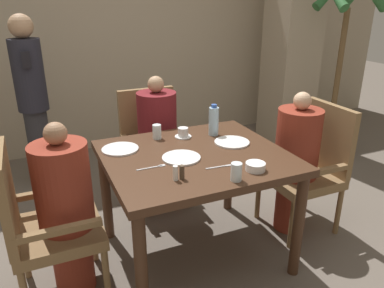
{
  "coord_description": "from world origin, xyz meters",
  "views": [
    {
      "loc": [
        -0.91,
        -2.02,
        1.72
      ],
      "look_at": [
        0.0,
        0.05,
        0.82
      ],
      "focal_mm": 35.0,
      "sensor_mm": 36.0,
      "label": 1
    }
  ],
  "objects_px": {
    "plate_dessert_center": "(232,142)",
    "diner_in_left_chair": "(66,209)",
    "diner_in_far_chair": "(158,142)",
    "water_bottle": "(214,121)",
    "chair_far_side": "(153,143)",
    "plate_main_left": "(120,149)",
    "bowl_small": "(255,167)",
    "diner_in_right_chair": "(296,162)",
    "plate_main_right": "(181,158)",
    "standing_host": "(32,98)",
    "glass_tall_near": "(157,132)",
    "chair_left_side": "(40,221)",
    "potted_palm": "(335,95)",
    "teacup_with_saucer": "(183,133)",
    "glass_tall_mid": "(236,172)",
    "chair_right_side": "(310,164)"
  },
  "relations": [
    {
      "from": "glass_tall_mid",
      "to": "potted_palm",
      "type": "bearing_deg",
      "value": 34.71
    },
    {
      "from": "glass_tall_mid",
      "to": "standing_host",
      "type": "bearing_deg",
      "value": 115.25
    },
    {
      "from": "chair_left_side",
      "to": "bowl_small",
      "type": "relative_size",
      "value": 8.39
    },
    {
      "from": "bowl_small",
      "to": "water_bottle",
      "type": "relative_size",
      "value": 0.51
    },
    {
      "from": "plate_dessert_center",
      "to": "diner_in_left_chair",
      "type": "bearing_deg",
      "value": -176.36
    },
    {
      "from": "diner_in_left_chair",
      "to": "teacup_with_saucer",
      "type": "xyz_separation_m",
      "value": [
        0.87,
        0.32,
        0.24
      ]
    },
    {
      "from": "diner_in_right_chair",
      "to": "plate_main_right",
      "type": "bearing_deg",
      "value": -177.97
    },
    {
      "from": "standing_host",
      "to": "glass_tall_mid",
      "type": "xyz_separation_m",
      "value": [
        0.96,
        -2.03,
        -0.03
      ]
    },
    {
      "from": "plate_main_left",
      "to": "plate_dessert_center",
      "type": "height_order",
      "value": "same"
    },
    {
      "from": "plate_main_right",
      "to": "glass_tall_near",
      "type": "bearing_deg",
      "value": 93.42
    },
    {
      "from": "chair_right_side",
      "to": "diner_in_right_chair",
      "type": "distance_m",
      "value": 0.15
    },
    {
      "from": "chair_left_side",
      "to": "glass_tall_near",
      "type": "distance_m",
      "value": 0.96
    },
    {
      "from": "chair_right_side",
      "to": "teacup_with_saucer",
      "type": "xyz_separation_m",
      "value": [
        -0.92,
        0.32,
        0.28
      ]
    },
    {
      "from": "diner_in_right_chair",
      "to": "plate_main_right",
      "type": "distance_m",
      "value": 0.96
    },
    {
      "from": "plate_dessert_center",
      "to": "plate_main_right",
      "type": "bearing_deg",
      "value": -165.96
    },
    {
      "from": "diner_in_left_chair",
      "to": "plate_main_left",
      "type": "distance_m",
      "value": 0.52
    },
    {
      "from": "standing_host",
      "to": "glass_tall_mid",
      "type": "distance_m",
      "value": 2.24
    },
    {
      "from": "chair_far_side",
      "to": "bowl_small",
      "type": "xyz_separation_m",
      "value": [
        0.22,
        -1.27,
        0.27
      ]
    },
    {
      "from": "standing_host",
      "to": "plate_main_right",
      "type": "xyz_separation_m",
      "value": [
        0.79,
        -1.63,
        -0.07
      ]
    },
    {
      "from": "plate_dessert_center",
      "to": "potted_palm",
      "type": "bearing_deg",
      "value": 27.29
    },
    {
      "from": "water_bottle",
      "to": "glass_tall_near",
      "type": "bearing_deg",
      "value": 167.27
    },
    {
      "from": "chair_left_side",
      "to": "potted_palm",
      "type": "xyz_separation_m",
      "value": [
        3.1,
        1.01,
        0.19
      ]
    },
    {
      "from": "diner_in_far_chair",
      "to": "bowl_small",
      "type": "xyz_separation_m",
      "value": [
        0.22,
        -1.12,
        0.21
      ]
    },
    {
      "from": "diner_in_far_chair",
      "to": "glass_tall_near",
      "type": "distance_m",
      "value": 0.48
    },
    {
      "from": "chair_far_side",
      "to": "plate_main_left",
      "type": "distance_m",
      "value": 0.81
    },
    {
      "from": "standing_host",
      "to": "potted_palm",
      "type": "height_order",
      "value": "potted_palm"
    },
    {
      "from": "diner_in_left_chair",
      "to": "diner_in_far_chair",
      "type": "xyz_separation_m",
      "value": [
        0.82,
        0.76,
        0.02
      ]
    },
    {
      "from": "chair_far_side",
      "to": "glass_tall_near",
      "type": "distance_m",
      "value": 0.63
    },
    {
      "from": "chair_far_side",
      "to": "standing_host",
      "type": "relative_size",
      "value": 0.62
    },
    {
      "from": "teacup_with_saucer",
      "to": "bowl_small",
      "type": "relative_size",
      "value": 1.03
    },
    {
      "from": "diner_in_left_chair",
      "to": "chair_right_side",
      "type": "distance_m",
      "value": 1.79
    },
    {
      "from": "diner_in_left_chair",
      "to": "diner_in_right_chair",
      "type": "height_order",
      "value": "diner_in_right_chair"
    },
    {
      "from": "diner_in_far_chair",
      "to": "plate_dessert_center",
      "type": "relative_size",
      "value": 4.71
    },
    {
      "from": "standing_host",
      "to": "diner_in_far_chair",
      "type": "bearing_deg",
      "value": -43.0
    },
    {
      "from": "diner_in_far_chair",
      "to": "chair_right_side",
      "type": "distance_m",
      "value": 1.23
    },
    {
      "from": "plate_main_right",
      "to": "teacup_with_saucer",
      "type": "relative_size",
      "value": 2.01
    },
    {
      "from": "standing_host",
      "to": "plate_main_left",
      "type": "relative_size",
      "value": 6.56
    },
    {
      "from": "diner_in_right_chair",
      "to": "plate_main_left",
      "type": "xyz_separation_m",
      "value": [
        -1.25,
        0.26,
        0.21
      ]
    },
    {
      "from": "diner_in_far_chair",
      "to": "water_bottle",
      "type": "xyz_separation_m",
      "value": [
        0.27,
        -0.49,
        0.3
      ]
    },
    {
      "from": "diner_in_left_chair",
      "to": "standing_host",
      "type": "relative_size",
      "value": 0.69
    },
    {
      "from": "standing_host",
      "to": "glass_tall_near",
      "type": "distance_m",
      "value": 1.46
    },
    {
      "from": "plate_dessert_center",
      "to": "glass_tall_near",
      "type": "distance_m",
      "value": 0.53
    },
    {
      "from": "teacup_with_saucer",
      "to": "glass_tall_near",
      "type": "height_order",
      "value": "glass_tall_near"
    },
    {
      "from": "chair_far_side",
      "to": "diner_in_far_chair",
      "type": "distance_m",
      "value": 0.16
    },
    {
      "from": "teacup_with_saucer",
      "to": "water_bottle",
      "type": "xyz_separation_m",
      "value": [
        0.22,
        -0.04,
        0.08
      ]
    },
    {
      "from": "teacup_with_saucer",
      "to": "glass_tall_mid",
      "type": "height_order",
      "value": "glass_tall_mid"
    },
    {
      "from": "plate_main_right",
      "to": "glass_tall_near",
      "type": "relative_size",
      "value": 2.35
    },
    {
      "from": "diner_in_left_chair",
      "to": "plate_main_right",
      "type": "relative_size",
      "value": 4.54
    },
    {
      "from": "potted_palm",
      "to": "diner_in_left_chair",
      "type": "bearing_deg",
      "value": -161.1
    },
    {
      "from": "chair_far_side",
      "to": "plate_main_right",
      "type": "distance_m",
      "value": 0.98
    }
  ]
}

